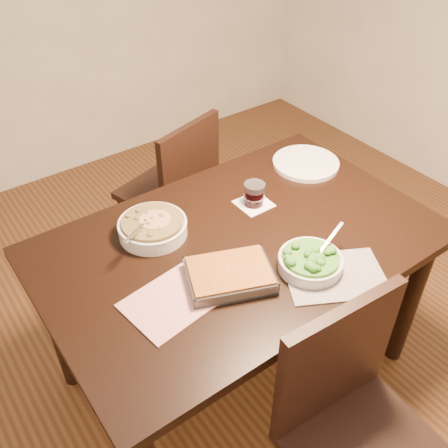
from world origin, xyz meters
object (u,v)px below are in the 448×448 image
broccoli_bowl (310,261)px  chair_far (176,186)px  wine_tumbler (254,193)px  table (239,259)px  baking_dish (230,275)px  chair_near (353,421)px  dinner_plate (306,163)px  stew_bowl (153,227)px

broccoli_bowl → chair_far: size_ratio=0.29×
wine_tumbler → chair_far: size_ratio=0.11×
table → broccoli_bowl: (0.10, -0.25, 0.13)m
baking_dish → chair_far: 1.02m
table → chair_near: chair_near is taller
dinner_plate → chair_far: bearing=122.2°
table → baking_dish: (-0.15, -0.14, 0.12)m
broccoli_bowl → chair_far: 1.07m
broccoli_bowl → chair_near: size_ratio=0.27×
table → chair_far: (0.19, 0.77, -0.18)m
stew_bowl → broccoli_bowl: (0.33, -0.46, -0.00)m
stew_bowl → wine_tumbler: bearing=-10.0°
dinner_plate → chair_far: chair_far is taller
chair_far → wine_tumbler: bearing=72.3°
wine_tumbler → chair_far: chair_far is taller
table → chair_near: bearing=-95.1°
dinner_plate → chair_near: (-0.59, -0.87, -0.25)m
dinner_plate → baking_dish: bearing=-151.7°
baking_dish → dinner_plate: (0.68, 0.37, -0.01)m
table → baking_dish: bearing=-136.8°
dinner_plate → chair_near: bearing=-124.1°
stew_bowl → wine_tumbler: size_ratio=2.74×
baking_dish → chair_far: (0.34, 0.91, -0.30)m
stew_bowl → wine_tumbler: 0.41m
stew_bowl → dinner_plate: stew_bowl is taller
table → broccoli_bowl: size_ratio=5.77×
stew_bowl → table: bearing=-41.6°
wine_tumbler → broccoli_bowl: bearing=-100.7°
dinner_plate → wine_tumbler: bearing=-166.0°
dinner_plate → chair_near: size_ratio=0.31×
table → wine_tumbler: bearing=38.4°
table → baking_dish: 0.24m
baking_dish → wine_tumbler: wine_tumbler is taller
chair_far → dinner_plate: bearing=106.0°
table → stew_bowl: 0.34m
broccoli_bowl → baking_dish: bearing=156.2°
stew_bowl → dinner_plate: bearing=1.3°
stew_bowl → dinner_plate: size_ratio=0.87×
chair_far → table: bearing=60.1°
table → chair_near: 0.66m
broccoli_bowl → stew_bowl: bearing=125.9°
stew_bowl → chair_near: 0.91m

